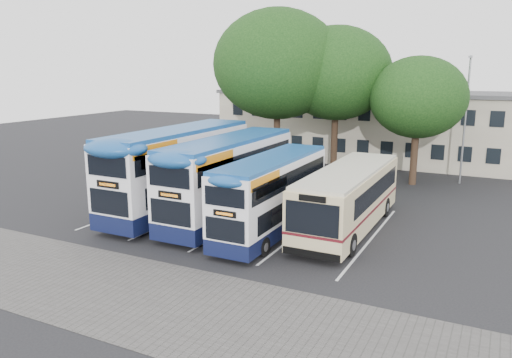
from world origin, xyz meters
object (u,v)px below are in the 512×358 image
object	(u,v)px
tree_left	(278,64)
bus_dd_left	(180,166)
bus_single	(349,195)
bus_dd_right	(272,192)
bus_dd_mid	(230,175)
lamp_post	(466,113)
tree_right	(418,97)
tree_mid	(337,73)

from	to	relation	value
tree_left	bus_dd_left	size ratio (longest dim) A/B	1.09
tree_left	bus_single	bearing A→B (deg)	-50.45
tree_left	bus_dd_right	distance (m)	15.84
bus_dd_left	bus_dd_mid	bearing A→B (deg)	-2.12
lamp_post	tree_left	xyz separation A→B (m)	(-13.27, -2.94, 3.40)
tree_right	bus_single	bearing A→B (deg)	-95.77
lamp_post	bus_dd_mid	world-z (taller)	lamp_post
bus_dd_mid	bus_single	size ratio (longest dim) A/B	1.01
bus_dd_left	bus_single	world-z (taller)	bus_dd_left
tree_right	tree_left	bearing A→B (deg)	-173.80
bus_dd_mid	bus_dd_right	xyz separation A→B (m)	(3.09, -1.15, -0.33)
lamp_post	tree_left	world-z (taller)	tree_left
tree_left	bus_dd_left	bearing A→B (deg)	-93.31
tree_left	tree_right	xyz separation A→B (m)	(10.24, 1.11, -2.28)
tree_left	tree_right	world-z (taller)	tree_left
lamp_post	bus_dd_right	world-z (taller)	lamp_post
bus_dd_left	tree_left	bearing A→B (deg)	86.69
tree_left	bus_dd_right	bearing A→B (deg)	-66.51
bus_dd_left	bus_dd_mid	world-z (taller)	bus_dd_left
lamp_post	tree_right	bearing A→B (deg)	-148.88
tree_right	bus_dd_right	bearing A→B (deg)	-107.17
bus_dd_left	bus_dd_mid	xyz separation A→B (m)	(3.40, -0.13, -0.17)
lamp_post	tree_right	distance (m)	3.71
tree_mid	tree_right	size ratio (longest dim) A/B	1.25
lamp_post	bus_single	distance (m)	14.87
tree_mid	bus_dd_right	distance (m)	16.28
bus_dd_left	bus_single	distance (m)	9.83
tree_left	tree_mid	distance (m)	4.52
lamp_post	tree_right	xyz separation A→B (m)	(-3.03, -1.83, 1.12)
tree_left	bus_dd_mid	bearing A→B (deg)	-77.49
tree_mid	bus_dd_right	xyz separation A→B (m)	(1.73, -15.18, -5.65)
tree_left	tree_right	size ratio (longest dim) A/B	1.39
bus_dd_right	tree_right	bearing A→B (deg)	72.83
tree_right	bus_single	distance (m)	12.87
tree_left	bus_dd_left	world-z (taller)	tree_left
bus_dd_mid	bus_dd_right	distance (m)	3.31
lamp_post	bus_dd_mid	size ratio (longest dim) A/B	0.83
bus_dd_mid	bus_dd_right	world-z (taller)	bus_dd_mid
tree_right	bus_dd_left	distance (m)	17.48
tree_left	bus_single	distance (m)	15.66
tree_mid	bus_dd_left	distance (m)	15.57
tree_left	tree_right	bearing A→B (deg)	6.20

